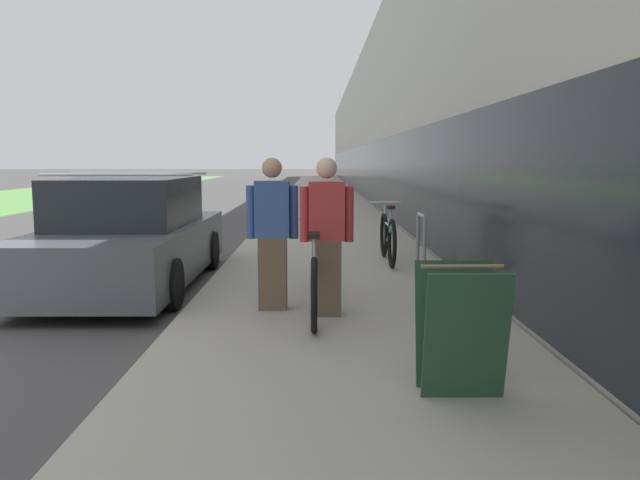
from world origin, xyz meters
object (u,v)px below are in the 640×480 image
(cruiser_bike_nearest, at_px, (388,237))
(sandwich_board_sign, at_px, (460,329))
(tandem_bicycle, at_px, (315,272))
(bike_rack_hoop, at_px, (421,237))
(person_rider, at_px, (327,237))
(parked_sedan_curbside, at_px, (130,238))
(person_bystander, at_px, (272,234))

(cruiser_bike_nearest, relative_size, sandwich_board_sign, 2.05)
(tandem_bicycle, bearing_deg, bike_rack_hoop, 53.68)
(person_rider, bearing_deg, bike_rack_hoop, 60.27)
(tandem_bicycle, xyz_separation_m, parked_sedan_curbside, (-2.51, 1.69, 0.17))
(person_bystander, height_order, cruiser_bike_nearest, person_bystander)
(person_rider, bearing_deg, tandem_bicycle, 108.76)
(sandwich_board_sign, bearing_deg, person_bystander, 120.90)
(person_rider, height_order, sandwich_board_sign, person_rider)
(tandem_bicycle, distance_m, sandwich_board_sign, 2.74)
(cruiser_bike_nearest, bearing_deg, parked_sedan_curbside, -160.24)
(cruiser_bike_nearest, xyz_separation_m, parked_sedan_curbside, (-3.65, -1.31, 0.16))
(cruiser_bike_nearest, height_order, sandwich_board_sign, cruiser_bike_nearest)
(tandem_bicycle, bearing_deg, sandwich_board_sign, -68.36)
(tandem_bicycle, relative_size, person_rider, 1.74)
(bike_rack_hoop, bearing_deg, parked_sedan_curbside, -174.96)
(cruiser_bike_nearest, bearing_deg, bike_rack_hoop, -69.28)
(person_bystander, distance_m, cruiser_bike_nearest, 3.52)
(bike_rack_hoop, relative_size, sandwich_board_sign, 0.94)
(person_bystander, bearing_deg, bike_rack_hoop, 47.84)
(tandem_bicycle, height_order, person_bystander, person_bystander)
(sandwich_board_sign, bearing_deg, tandem_bicycle, 111.64)
(person_bystander, height_order, parked_sedan_curbside, person_bystander)
(person_bystander, distance_m, parked_sedan_curbside, 2.75)
(tandem_bicycle, height_order, sandwich_board_sign, tandem_bicycle)
(tandem_bicycle, bearing_deg, person_rider, -71.24)
(person_rider, distance_m, sandwich_board_sign, 2.38)
(person_rider, distance_m, person_bystander, 0.63)
(person_bystander, bearing_deg, cruiser_bike_nearest, 62.96)
(person_bystander, distance_m, sandwich_board_sign, 2.86)
(person_bystander, relative_size, cruiser_bike_nearest, 0.88)
(person_rider, bearing_deg, person_bystander, 155.77)
(sandwich_board_sign, height_order, parked_sedan_curbside, parked_sedan_curbside)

